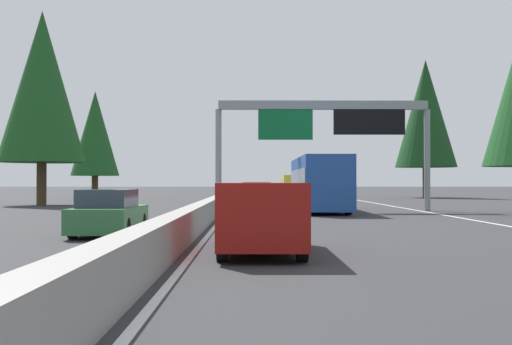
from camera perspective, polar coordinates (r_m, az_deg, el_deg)
name	(u,v)px	position (r m, az deg, el deg)	size (l,w,h in m)	color
ground_plane	(234,200)	(61.73, -1.95, -2.42)	(320.00, 320.00, 0.00)	#2D2D30
median_barrier	(236,192)	(81.71, -1.79, -1.72)	(180.00, 0.56, 0.90)	gray
shoulder_stripe_right	(339,197)	(72.38, 7.42, -2.18)	(160.00, 0.16, 0.01)	silver
shoulder_stripe_median	(239,197)	(71.71, -1.54, -2.19)	(160.00, 0.16, 0.01)	silver
sign_gantry_overhead	(326,123)	(38.02, 6.24, 4.37)	(0.50, 12.68, 6.48)	gray
minivan_distant_b	(261,213)	(15.46, 0.45, -3.66)	(5.00, 1.95, 1.69)	maroon
bus_mid_center	(319,182)	(37.47, 5.62, -0.82)	(11.50, 2.55, 3.10)	#1E4793
sedan_mid_right	(316,191)	(70.95, 5.34, -1.66)	(4.40, 1.80, 1.47)	black
box_truck_distant_a	(289,182)	(121.21, 2.97, -0.88)	(8.50, 2.40, 2.95)	gold
pickup_far_right	(307,188)	(84.20, 4.54, -1.37)	(5.60, 2.00, 1.86)	#1E4793
sedan_mid_left	(279,189)	(89.68, 2.04, -1.49)	(4.40, 1.80, 1.47)	#AD931E
sedan_near_right	(254,192)	(61.82, -0.18, -1.79)	(4.40, 1.80, 1.47)	black
minivan_near_center	(256,192)	(46.87, 0.02, -1.76)	(5.00, 1.95, 1.69)	red
oncoming_near	(109,214)	(21.16, -12.95, -3.61)	(4.40, 1.80, 1.47)	#2D6B38
conifer_right_mid	(426,114)	(71.81, 14.87, 5.09)	(6.58, 6.58, 14.95)	#4C3823
conifer_left_near	(42,87)	(49.53, -18.51, 7.26)	(6.26, 6.26, 14.22)	#4C3823
conifer_left_mid	(95,134)	(63.46, -14.14, 3.38)	(4.59, 4.59, 10.44)	#4C3823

